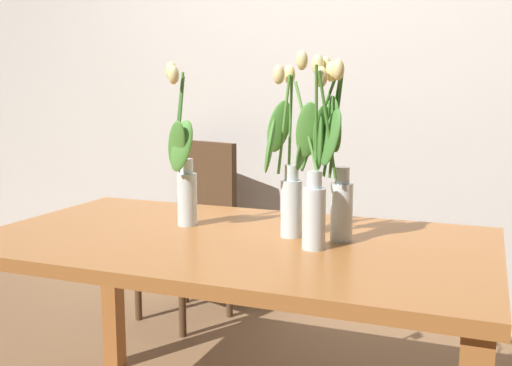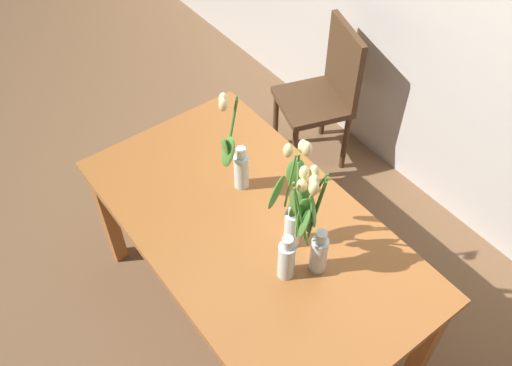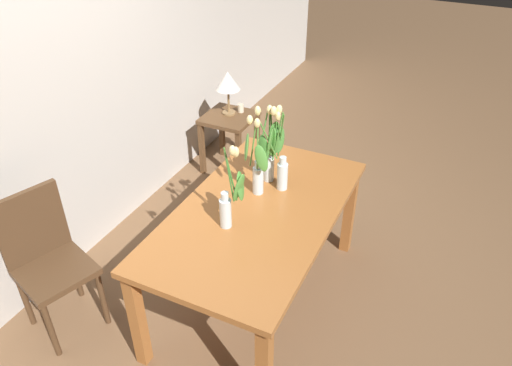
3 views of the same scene
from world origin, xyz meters
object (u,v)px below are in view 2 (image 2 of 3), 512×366
at_px(tulip_vase_1, 292,242).
at_px(dining_chair, 325,90).
at_px(dining_table, 252,237).
at_px(tulip_vase_2, 313,233).
at_px(tulip_vase_3, 293,210).
at_px(tulip_vase_0, 237,161).

distance_m(tulip_vase_1, dining_chair, 1.51).
distance_m(dining_table, tulip_vase_1, 0.40).
bearing_deg(dining_chair, dining_table, -56.95).
height_order(tulip_vase_2, tulip_vase_3, tulip_vase_2).
bearing_deg(tulip_vase_1, tulip_vase_0, 169.43).
relative_size(tulip_vase_1, dining_chair, 0.61).
distance_m(tulip_vase_0, tulip_vase_1, 0.49).
distance_m(tulip_vase_2, tulip_vase_3, 0.13).
relative_size(dining_table, tulip_vase_3, 2.97).
bearing_deg(tulip_vase_1, dining_table, 176.07).
distance_m(tulip_vase_0, tulip_vase_3, 0.38).
bearing_deg(dining_chair, tulip_vase_2, -45.29).
height_order(dining_table, tulip_vase_1, tulip_vase_1).
xyz_separation_m(tulip_vase_0, tulip_vase_3, (0.38, -0.00, 0.04)).
height_order(tulip_vase_0, dining_chair, tulip_vase_0).
relative_size(tulip_vase_0, tulip_vase_3, 1.02).
distance_m(tulip_vase_0, dining_chair, 1.17).
relative_size(dining_table, tulip_vase_0, 2.91).
bearing_deg(tulip_vase_2, dining_chair, 134.71).
height_order(tulip_vase_0, tulip_vase_2, tulip_vase_2).
xyz_separation_m(tulip_vase_0, tulip_vase_2, (0.51, -0.01, 0.04)).
relative_size(tulip_vase_0, tulip_vase_2, 0.95).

